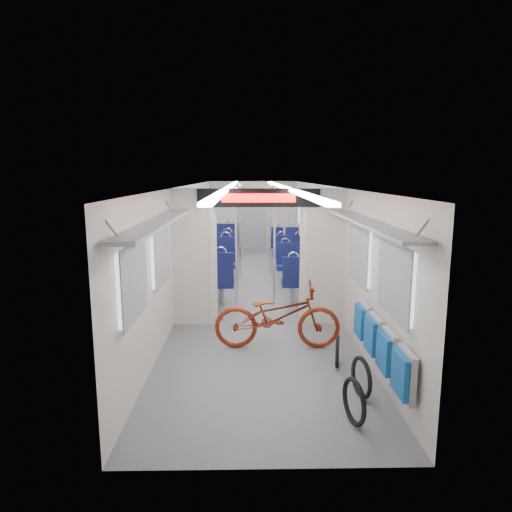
# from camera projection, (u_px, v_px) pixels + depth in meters

# --- Properties ---
(carriage) EXTENTS (12.00, 12.02, 2.31)m
(carriage) POSITION_uv_depth(u_px,v_px,m) (256.00, 225.00, 9.34)
(carriage) COLOR #515456
(carriage) RESTS_ON ground
(bicycle) EXTENTS (1.86, 0.69, 0.97)m
(bicycle) POSITION_uv_depth(u_px,v_px,m) (277.00, 316.00, 6.67)
(bicycle) COLOR maroon
(bicycle) RESTS_ON ground
(flip_bench) EXTENTS (0.12, 2.09, 0.49)m
(flip_bench) POSITION_uv_depth(u_px,v_px,m) (380.00, 344.00, 5.31)
(flip_bench) COLOR gray
(flip_bench) RESTS_ON carriage
(bike_hoop_a) EXTENTS (0.16, 0.50, 0.50)m
(bike_hoop_a) POSITION_uv_depth(u_px,v_px,m) (354.00, 404.00, 4.65)
(bike_hoop_a) COLOR black
(bike_hoop_a) RESTS_ON ground
(bike_hoop_b) EXTENTS (0.15, 0.49, 0.49)m
(bike_hoop_b) POSITION_uv_depth(u_px,v_px,m) (361.00, 379.00, 5.20)
(bike_hoop_b) COLOR black
(bike_hoop_b) RESTS_ON ground
(bike_hoop_c) EXTENTS (0.14, 0.44, 0.44)m
(bike_hoop_c) POSITION_uv_depth(u_px,v_px,m) (337.00, 353.00, 6.04)
(bike_hoop_c) COLOR black
(bike_hoop_c) RESTS_ON ground
(seat_bay_near_left) EXTENTS (0.96, 2.32, 1.18)m
(seat_bay_near_left) POSITION_uv_depth(u_px,v_px,m) (213.00, 266.00, 9.89)
(seat_bay_near_left) COLOR #0D123D
(seat_bay_near_left) RESTS_ON ground
(seat_bay_near_right) EXTENTS (0.89, 1.97, 1.07)m
(seat_bay_near_right) POSITION_uv_depth(u_px,v_px,m) (300.00, 269.00, 9.78)
(seat_bay_near_right) COLOR #0D123D
(seat_bay_near_right) RESTS_ON ground
(seat_bay_far_left) EXTENTS (0.94, 2.19, 1.14)m
(seat_bay_far_left) POSITION_uv_depth(u_px,v_px,m) (221.00, 244.00, 13.15)
(seat_bay_far_left) COLOR #0D123D
(seat_bay_far_left) RESTS_ON ground
(seat_bay_far_right) EXTENTS (0.88, 1.94, 1.06)m
(seat_bay_far_right) POSITION_uv_depth(u_px,v_px,m) (287.00, 246.00, 12.94)
(seat_bay_far_right) COLOR #0D123D
(seat_bay_far_right) RESTS_ON ground
(stanchion_near_left) EXTENTS (0.04, 0.04, 2.30)m
(stanchion_near_left) POSITION_uv_depth(u_px,v_px,m) (236.00, 251.00, 8.30)
(stanchion_near_left) COLOR silver
(stanchion_near_left) RESTS_ON ground
(stanchion_near_right) EXTENTS (0.04, 0.04, 2.30)m
(stanchion_near_right) POSITION_uv_depth(u_px,v_px,m) (274.00, 253.00, 8.05)
(stanchion_near_right) COLOR silver
(stanchion_near_right) RESTS_ON ground
(stanchion_far_left) EXTENTS (0.04, 0.04, 2.30)m
(stanchion_far_left) POSITION_uv_depth(u_px,v_px,m) (240.00, 231.00, 11.22)
(stanchion_far_left) COLOR silver
(stanchion_far_left) RESTS_ON ground
(stanchion_far_right) EXTENTS (0.04, 0.04, 2.30)m
(stanchion_far_right) POSITION_uv_depth(u_px,v_px,m) (270.00, 229.00, 11.64)
(stanchion_far_right) COLOR silver
(stanchion_far_right) RESTS_ON ground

